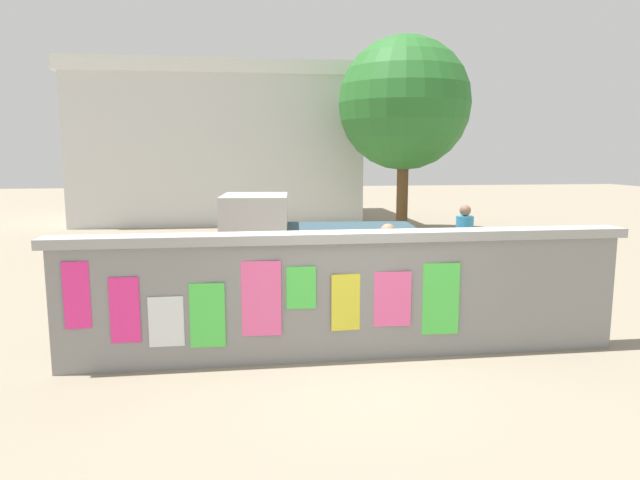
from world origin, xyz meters
The scene contains 9 objects.
ground centered at (0.00, 8.00, 0.00)m, with size 60.00×60.00×0.00m, color gray.
poster_wall centered at (-0.01, 0.00, 0.84)m, with size 7.37×0.42×1.64m.
auto_rickshaw_truck centered at (-0.08, 3.62, 0.90)m, with size 3.72×1.82×1.85m.
motorcycle centered at (-2.54, 1.62, 0.46)m, with size 1.90×0.56×0.87m.
bicycle_near centered at (2.91, 5.13, 0.36)m, with size 1.71×0.44×0.95m.
person_walking centered at (0.75, 0.91, 0.99)m, with size 0.40×0.40×1.62m.
person_bystander centered at (3.01, 3.62, 0.99)m, with size 0.42×0.42×1.62m.
tree_roadside centered at (3.94, 11.26, 4.18)m, with size 4.25×4.25×6.32m.
building_background centered at (-2.10, 16.66, 2.94)m, with size 10.73×6.50×5.85m.
Camera 1 is at (-1.32, -6.97, 2.62)m, focal length 32.04 mm.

